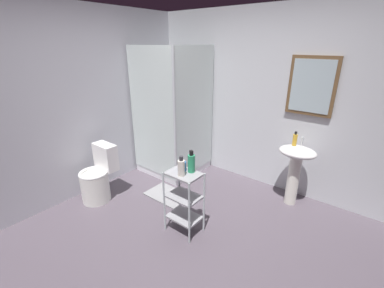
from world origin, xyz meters
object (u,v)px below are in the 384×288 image
object	(u,v)px
lotion_bottle_white	(181,167)
bath_mat	(168,195)
storage_cart	(184,198)
hand_soap_bottle	(295,139)
toilet	(98,178)
pedestal_sink	(296,164)
body_wash_bottle_green	(191,163)
rinse_cup	(183,166)
shower_stall	(174,146)

from	to	relation	value
lotion_bottle_white	bath_mat	xyz separation A→B (m)	(-0.67, 0.46, -0.82)
storage_cart	hand_soap_bottle	distance (m)	1.59
toilet	pedestal_sink	bearing A→B (deg)	36.31
pedestal_sink	bath_mat	xyz separation A→B (m)	(-1.42, -0.91, -0.57)
body_wash_bottle_green	bath_mat	world-z (taller)	body_wash_bottle_green
body_wash_bottle_green	storage_cart	bearing A→B (deg)	-120.76
lotion_bottle_white	rinse_cup	xyz separation A→B (m)	(-0.06, 0.09, -0.04)
pedestal_sink	toilet	distance (m)	2.62
body_wash_bottle_green	pedestal_sink	bearing A→B (deg)	59.94
hand_soap_bottle	rinse_cup	distance (m)	1.51
pedestal_sink	toilet	bearing A→B (deg)	-143.69
hand_soap_bottle	lotion_bottle_white	distance (m)	1.56
storage_cart	bath_mat	xyz separation A→B (m)	(-0.65, 0.40, -0.43)
toilet	rinse_cup	bearing A→B (deg)	11.45
shower_stall	storage_cart	world-z (taller)	shower_stall
storage_cart	lotion_bottle_white	distance (m)	0.40
toilet	lotion_bottle_white	size ratio (longest dim) A/B	3.51
rinse_cup	lotion_bottle_white	bearing A→B (deg)	-57.72
body_wash_bottle_green	lotion_bottle_white	xyz separation A→B (m)	(-0.03, -0.13, -0.01)
storage_cart	bath_mat	distance (m)	0.88
lotion_bottle_white	rinse_cup	size ratio (longest dim) A/B	2.06
pedestal_sink	storage_cart	distance (m)	1.53
lotion_bottle_white	rinse_cup	distance (m)	0.12
hand_soap_bottle	body_wash_bottle_green	xyz separation A→B (m)	(-0.66, -1.27, -0.04)
bath_mat	body_wash_bottle_green	bearing A→B (deg)	-25.25
shower_stall	toilet	bearing A→B (deg)	-101.98
shower_stall	body_wash_bottle_green	distance (m)	1.51
body_wash_bottle_green	bath_mat	bearing A→B (deg)	154.75
toilet	hand_soap_bottle	xyz separation A→B (m)	(2.04, 1.58, 0.58)
shower_stall	bath_mat	size ratio (longest dim) A/B	3.33
storage_cart	bath_mat	bearing A→B (deg)	148.25
bath_mat	storage_cart	bearing A→B (deg)	-31.75
shower_stall	rinse_cup	xyz separation A→B (m)	(1.03, -0.99, 0.33)
shower_stall	toilet	size ratio (longest dim) A/B	2.63
toilet	rinse_cup	world-z (taller)	rinse_cup
shower_stall	toilet	xyz separation A→B (m)	(-0.26, -1.25, -0.15)
pedestal_sink	toilet	size ratio (longest dim) A/B	1.07
body_wash_bottle_green	rinse_cup	xyz separation A→B (m)	(-0.09, -0.04, -0.05)
hand_soap_bottle	shower_stall	bearing A→B (deg)	-169.53
shower_stall	storage_cart	distance (m)	1.48
toilet	hand_soap_bottle	bearing A→B (deg)	37.69
bath_mat	toilet	bearing A→B (deg)	-137.41
toilet	lotion_bottle_white	xyz separation A→B (m)	(1.36, 0.17, 0.52)
toilet	rinse_cup	xyz separation A→B (m)	(1.30, 0.26, 0.48)
hand_soap_bottle	lotion_bottle_white	xyz separation A→B (m)	(-0.68, -1.40, -0.06)
body_wash_bottle_green	bath_mat	distance (m)	1.14
storage_cart	body_wash_bottle_green	world-z (taller)	body_wash_bottle_green
lotion_bottle_white	hand_soap_bottle	bearing A→B (deg)	64.03
shower_stall	toilet	world-z (taller)	shower_stall
shower_stall	body_wash_bottle_green	world-z (taller)	shower_stall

